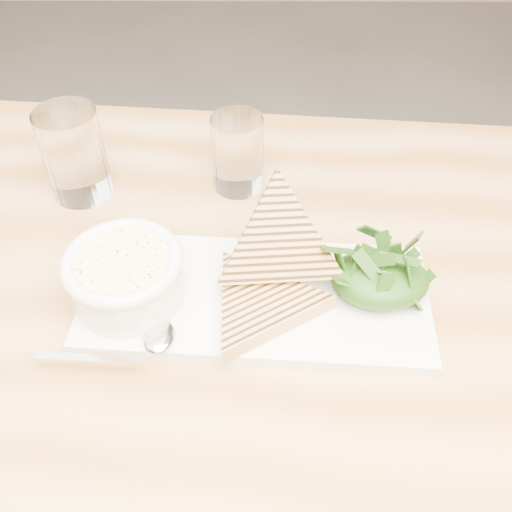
{
  "coord_description": "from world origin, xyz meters",
  "views": [
    {
      "loc": [
        0.04,
        -0.12,
        1.23
      ],
      "look_at": [
        0.04,
        0.28,
        0.82
      ],
      "focal_mm": 40.0,
      "sensor_mm": 36.0,
      "label": 1
    }
  ],
  "objects_px": {
    "platter": "(256,298)",
    "glass_far": "(238,153)",
    "table_top": "(115,340)",
    "soup_bowl": "(127,282)",
    "glass_near": "(74,154)"
  },
  "relations": [
    {
      "from": "platter",
      "to": "soup_bowl",
      "type": "relative_size",
      "value": 3.2
    },
    {
      "from": "platter",
      "to": "soup_bowl",
      "type": "height_order",
      "value": "soup_bowl"
    },
    {
      "from": "glass_near",
      "to": "soup_bowl",
      "type": "bearing_deg",
      "value": -64.11
    },
    {
      "from": "platter",
      "to": "glass_near",
      "type": "relative_size",
      "value": 3.12
    },
    {
      "from": "platter",
      "to": "glass_near",
      "type": "height_order",
      "value": "glass_near"
    },
    {
      "from": "table_top",
      "to": "platter",
      "type": "relative_size",
      "value": 3.49
    },
    {
      "from": "table_top",
      "to": "glass_far",
      "type": "distance_m",
      "value": 0.27
    },
    {
      "from": "platter",
      "to": "glass_far",
      "type": "bearing_deg",
      "value": 96.78
    },
    {
      "from": "glass_near",
      "to": "glass_far",
      "type": "xyz_separation_m",
      "value": [
        0.2,
        0.01,
        -0.01
      ]
    },
    {
      "from": "table_top",
      "to": "glass_near",
      "type": "height_order",
      "value": "glass_near"
    },
    {
      "from": "glass_near",
      "to": "table_top",
      "type": "bearing_deg",
      "value": -71.18
    },
    {
      "from": "glass_near",
      "to": "glass_far",
      "type": "height_order",
      "value": "glass_near"
    },
    {
      "from": "table_top",
      "to": "glass_far",
      "type": "bearing_deg",
      "value": 62.19
    },
    {
      "from": "table_top",
      "to": "soup_bowl",
      "type": "xyz_separation_m",
      "value": [
        0.02,
        0.03,
        0.06
      ]
    },
    {
      "from": "platter",
      "to": "glass_far",
      "type": "height_order",
      "value": "glass_far"
    }
  ]
}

